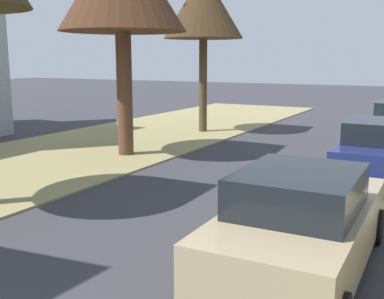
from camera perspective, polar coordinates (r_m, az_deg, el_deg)
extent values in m
cylinder|color=brown|center=(15.45, -8.13, 6.61)|extent=(0.50, 0.50, 3.92)
cylinder|color=brown|center=(15.03, -8.82, 16.37)|extent=(1.12, 0.65, 1.39)
cylinder|color=brown|center=(15.08, -6.71, 16.78)|extent=(0.41, 1.39, 1.60)
cylinder|color=brown|center=(15.29, -9.99, 16.46)|extent=(1.09, 0.68, 1.50)
cylinder|color=#4E3B25|center=(20.38, 1.34, 7.71)|extent=(0.34, 0.34, 3.93)
cone|color=#3E2C19|center=(20.47, 1.38, 17.03)|extent=(3.34, 3.34, 2.71)
cylinder|color=#4E3B25|center=(20.11, 0.21, 15.30)|extent=(1.09, 0.61, 1.51)
cylinder|color=#4E3B25|center=(19.80, 0.91, 15.27)|extent=(1.37, 0.45, 1.46)
cylinder|color=#4E3B25|center=(19.90, 0.97, 15.12)|extent=(1.17, 0.40, 1.36)
cube|color=tan|center=(7.29, 13.02, -9.71)|extent=(1.87, 4.42, 0.85)
cube|color=black|center=(6.87, 12.79, -4.78)|extent=(1.63, 2.04, 0.56)
cylinder|color=black|center=(9.11, 10.31, -7.35)|extent=(0.21, 0.60, 0.60)
cylinder|color=black|center=(8.78, 21.31, -8.62)|extent=(0.21, 0.60, 0.60)
cylinder|color=black|center=(6.26, 0.76, -15.87)|extent=(0.21, 0.60, 0.60)
cube|color=navy|center=(13.44, 21.62, -0.78)|extent=(1.87, 4.42, 0.85)
cube|color=black|center=(13.11, 21.72, 2.07)|extent=(1.63, 2.04, 0.56)
cylinder|color=black|center=(15.21, 18.99, -0.45)|extent=(0.21, 0.60, 0.60)
cylinder|color=black|center=(12.02, 16.52, -3.17)|extent=(0.21, 0.60, 0.60)
cylinder|color=black|center=(21.26, 21.63, 2.44)|extent=(0.21, 0.60, 0.60)
cylinder|color=black|center=(18.01, 20.45, 1.14)|extent=(0.21, 0.60, 0.60)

